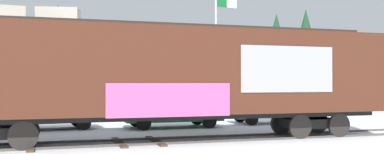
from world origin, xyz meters
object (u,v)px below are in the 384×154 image
(parked_car_black, at_px, (47,111))
(parked_car_green, at_px, (172,109))
(freight_car, at_px, (170,73))
(parked_car_white, at_px, (271,107))
(flagpole, at_px, (220,35))

(parked_car_black, distance_m, parked_car_green, 5.64)
(freight_car, distance_m, parked_car_white, 8.88)
(flagpole, distance_m, parked_car_white, 5.59)
(freight_car, xyz_separation_m, parked_car_black, (-4.37, 5.49, -1.59))
(flagpole, height_order, parked_car_black, flagpole)
(parked_car_green, bearing_deg, flagpole, 47.38)
(freight_car, bearing_deg, parked_car_black, 128.51)
(parked_car_white, bearing_deg, freight_car, -140.06)
(parked_car_black, xyz_separation_m, parked_car_green, (5.61, -0.60, 0.04))
(freight_car, height_order, parked_car_white, freight_car)
(freight_car, distance_m, parked_car_black, 7.20)
(parked_car_white, bearing_deg, parked_car_green, -172.56)
(flagpole, distance_m, parked_car_black, 10.99)
(freight_car, distance_m, parked_car_green, 5.28)
(parked_car_green, bearing_deg, freight_car, -104.15)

